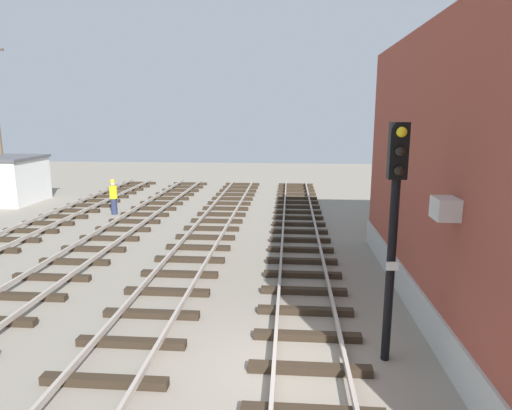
% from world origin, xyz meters
% --- Properties ---
extents(ground_plane, '(80.00, 80.00, 0.00)m').
position_xyz_m(ground_plane, '(0.00, 0.00, 0.00)').
color(ground_plane, gray).
extents(track_near_building, '(2.50, 49.64, 0.32)m').
position_xyz_m(track_near_building, '(0.72, -0.00, 0.12)').
color(track_near_building, '#2D2319').
rests_on(track_near_building, ground).
extents(track_centre, '(2.50, 49.64, 0.32)m').
position_xyz_m(track_centre, '(-3.25, 0.00, 0.13)').
color(track_centre, '#2D2319').
rests_on(track_centre, ground).
extents(signal_mast, '(0.36, 0.40, 4.99)m').
position_xyz_m(signal_mast, '(2.34, 0.63, 3.15)').
color(signal_mast, black).
rests_on(signal_mast, ground).
extents(control_hut, '(3.00, 3.80, 2.76)m').
position_xyz_m(control_hut, '(-16.25, 16.51, 1.39)').
color(control_hut, silver).
rests_on(control_hut, ground).
extents(track_worker_foreground, '(0.40, 0.40, 1.87)m').
position_xyz_m(track_worker_foreground, '(-8.97, 13.87, 0.93)').
color(track_worker_foreground, '#262D4C').
rests_on(track_worker_foreground, ground).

